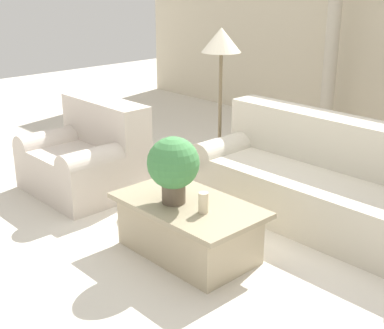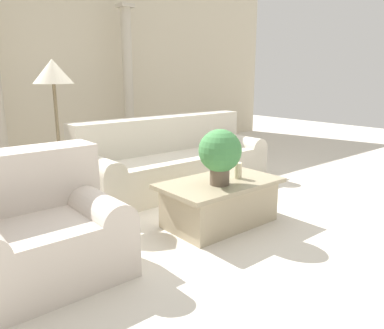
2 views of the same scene
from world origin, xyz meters
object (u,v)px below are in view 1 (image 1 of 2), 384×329
Objects in this scene: sofa_long at (330,184)px; potted_plant at (173,165)px; coffee_table at (188,228)px; floor_lamp at (221,50)px; loveseat at (87,156)px.

potted_plant is at bearing -109.89° from sofa_long.
floor_lamp reaches higher than coffee_table.
loveseat is 1.70m from floor_lamp.
sofa_long is 1.51m from potted_plant.
loveseat is 1.65m from potted_plant.
coffee_table is at bearing -5.82° from loveseat.
potted_plant is (-0.08, -0.07, 0.51)m from coffee_table.
sofa_long is 1.58× the size of floor_lamp.
potted_plant is at bearing -57.55° from floor_lamp.
sofa_long is at bearing -3.46° from floor_lamp.
loveseat is 2.14× the size of potted_plant.
potted_plant is (1.58, -0.24, 0.37)m from loveseat.
coffee_table is 2.26× the size of potted_plant.
potted_plant is (-0.50, -1.37, 0.38)m from sofa_long.
loveseat is at bearing -151.59° from sofa_long.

